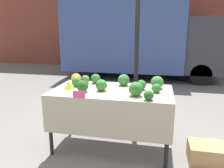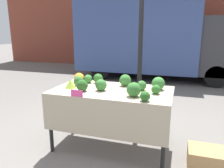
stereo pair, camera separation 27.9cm
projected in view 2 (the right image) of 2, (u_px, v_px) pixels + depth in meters
The scene contains 19 objects.
ground_plane at pixel (112, 146), 3.18m from camera, with size 40.00×40.00×0.00m, color slate.
tent_pole at pixel (140, 61), 3.38m from camera, with size 0.07×0.07×2.36m.
parked_truck at pixel (151, 37), 7.44m from camera, with size 5.27×1.89×2.72m.
market_table at pixel (111, 99), 2.94m from camera, with size 1.62×0.89×0.85m.
orange_cauliflower at pixel (79, 78), 3.36m from camera, with size 0.15×0.15×0.15m.
romanesco_head at pixel (70, 84), 3.05m from camera, with size 0.15×0.15×0.12m.
broccoli_head_0 at pixel (134, 90), 2.65m from camera, with size 0.18×0.18×0.18m.
broccoli_head_1 at pixel (145, 96), 2.48m from camera, with size 0.12×0.12×0.12m.
broccoli_head_2 at pixel (79, 81), 3.18m from camera, with size 0.14×0.14×0.14m.
broccoli_head_3 at pixel (142, 86), 2.93m from camera, with size 0.13×0.13×0.13m.
broccoli_head_4 at pixel (158, 83), 2.96m from camera, with size 0.18×0.18×0.18m.
broccoli_head_5 at pixel (156, 89), 2.76m from camera, with size 0.12×0.12×0.12m.
broccoli_head_6 at pixel (82, 85), 2.89m from camera, with size 0.15×0.15×0.15m.
broccoli_head_7 at pixel (125, 80), 3.16m from camera, with size 0.17×0.17×0.17m.
broccoli_head_8 at pixel (98, 78), 3.34m from camera, with size 0.15×0.15×0.15m.
broccoli_head_9 at pixel (101, 85), 2.91m from camera, with size 0.16×0.16×0.16m.
broccoli_head_10 at pixel (88, 79), 3.35m from camera, with size 0.13×0.13×0.13m.
price_sign at pixel (77, 93), 2.66m from camera, with size 0.16×0.01×0.08m.
produce_crate at pixel (207, 158), 2.65m from camera, with size 0.45×0.36×0.24m.
Camera 2 is at (0.87, -2.74, 1.63)m, focal length 35.00 mm.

